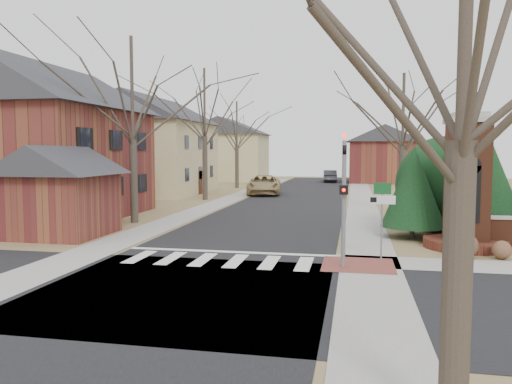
% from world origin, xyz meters
% --- Properties ---
extents(ground, '(120.00, 120.00, 0.00)m').
position_xyz_m(ground, '(0.00, 0.00, 0.00)').
color(ground, olive).
rests_on(ground, ground).
extents(main_street, '(8.00, 70.00, 0.01)m').
position_xyz_m(main_street, '(0.00, 22.00, 0.01)').
color(main_street, black).
rests_on(main_street, ground).
extents(cross_street, '(120.00, 8.00, 0.01)m').
position_xyz_m(cross_street, '(0.00, -3.00, 0.01)').
color(cross_street, black).
rests_on(cross_street, ground).
extents(crosswalk_zone, '(8.00, 2.20, 0.02)m').
position_xyz_m(crosswalk_zone, '(0.00, 0.80, 0.01)').
color(crosswalk_zone, silver).
rests_on(crosswalk_zone, ground).
extents(stop_bar, '(8.00, 0.35, 0.02)m').
position_xyz_m(stop_bar, '(0.00, 2.30, 0.01)').
color(stop_bar, silver).
rests_on(stop_bar, ground).
extents(sidewalk_right_main, '(2.00, 60.00, 0.02)m').
position_xyz_m(sidewalk_right_main, '(5.20, 22.00, 0.01)').
color(sidewalk_right_main, gray).
rests_on(sidewalk_right_main, ground).
extents(sidewalk_left, '(2.00, 60.00, 0.02)m').
position_xyz_m(sidewalk_left, '(-5.20, 22.00, 0.01)').
color(sidewalk_left, gray).
rests_on(sidewalk_left, ground).
extents(curb_apron, '(2.40, 2.40, 0.02)m').
position_xyz_m(curb_apron, '(4.80, 1.00, 0.01)').
color(curb_apron, brown).
rests_on(curb_apron, ground).
extents(traffic_signal_pole, '(0.28, 0.41, 4.50)m').
position_xyz_m(traffic_signal_pole, '(4.30, 0.57, 2.59)').
color(traffic_signal_pole, slate).
rests_on(traffic_signal_pole, ground).
extents(sign_post, '(0.90, 0.07, 2.75)m').
position_xyz_m(sign_post, '(5.59, 1.99, 1.95)').
color(sign_post, slate).
rests_on(sign_post, ground).
extents(brick_gate_monument, '(3.20, 3.20, 6.47)m').
position_xyz_m(brick_gate_monument, '(9.00, 4.99, 2.17)').
color(brick_gate_monument, '#5D2E1B').
rests_on(brick_gate_monument, ground).
extents(house_brick_left, '(9.80, 11.80, 9.42)m').
position_xyz_m(house_brick_left, '(-13.01, 9.99, 4.66)').
color(house_brick_left, brown).
rests_on(house_brick_left, ground).
extents(house_stucco_left, '(9.80, 12.80, 9.28)m').
position_xyz_m(house_stucco_left, '(-13.50, 27.00, 4.59)').
color(house_stucco_left, beige).
rests_on(house_stucco_left, ground).
extents(garage_left, '(4.80, 4.80, 4.29)m').
position_xyz_m(garage_left, '(-8.52, 4.49, 2.24)').
color(garage_left, brown).
rests_on(garage_left, ground).
extents(house_distant_left, '(10.80, 8.80, 8.53)m').
position_xyz_m(house_distant_left, '(-12.01, 48.00, 4.25)').
color(house_distant_left, beige).
rests_on(house_distant_left, ground).
extents(house_distant_right, '(8.80, 8.80, 7.30)m').
position_xyz_m(house_distant_right, '(7.99, 47.99, 3.65)').
color(house_distant_right, brown).
rests_on(house_distant_right, ground).
extents(evergreen_near, '(2.80, 2.80, 4.10)m').
position_xyz_m(evergreen_near, '(7.20, 7.00, 2.30)').
color(evergreen_near, '#473D33').
rests_on(evergreen_near, ground).
extents(evergreen_mid, '(3.40, 3.40, 4.70)m').
position_xyz_m(evergreen_mid, '(10.50, 8.20, 2.60)').
color(evergreen_mid, '#473D33').
rests_on(evergreen_mid, ground).
extents(evergreen_mass, '(4.80, 4.80, 4.80)m').
position_xyz_m(evergreen_mass, '(9.00, 9.50, 2.40)').
color(evergreen_mass, black).
rests_on(evergreen_mass, ground).
extents(bare_tree_0, '(8.05, 8.05, 11.15)m').
position_xyz_m(bare_tree_0, '(-7.00, 9.00, 7.70)').
color(bare_tree_0, '#473D33').
rests_on(bare_tree_0, ground).
extents(bare_tree_1, '(8.40, 8.40, 11.64)m').
position_xyz_m(bare_tree_1, '(-7.00, 22.00, 8.03)').
color(bare_tree_1, '#473D33').
rests_on(bare_tree_1, ground).
extents(bare_tree_2, '(7.35, 7.35, 10.19)m').
position_xyz_m(bare_tree_2, '(-7.50, 35.00, 7.03)').
color(bare_tree_2, '#473D33').
rests_on(bare_tree_2, ground).
extents(bare_tree_3, '(7.00, 7.00, 9.70)m').
position_xyz_m(bare_tree_3, '(7.50, 16.00, 6.69)').
color(bare_tree_3, '#473D33').
rests_on(bare_tree_3, ground).
extents(pickup_truck, '(3.68, 6.52, 1.72)m').
position_xyz_m(pickup_truck, '(-3.27, 27.75, 0.86)').
color(pickup_truck, '#A08757').
rests_on(pickup_truck, ground).
extents(distant_car, '(1.97, 4.66, 1.50)m').
position_xyz_m(distant_car, '(1.60, 47.10, 0.75)').
color(distant_car, '#323339').
rests_on(distant_car, ground).
extents(dry_shrub_left, '(0.91, 0.91, 0.91)m').
position_xyz_m(dry_shrub_left, '(8.60, 3.00, 0.45)').
color(dry_shrub_left, '#533725').
rests_on(dry_shrub_left, ground).
extents(dry_shrub_right, '(0.67, 0.67, 0.67)m').
position_xyz_m(dry_shrub_right, '(9.84, 3.00, 0.33)').
color(dry_shrub_right, brown).
rests_on(dry_shrub_right, ground).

